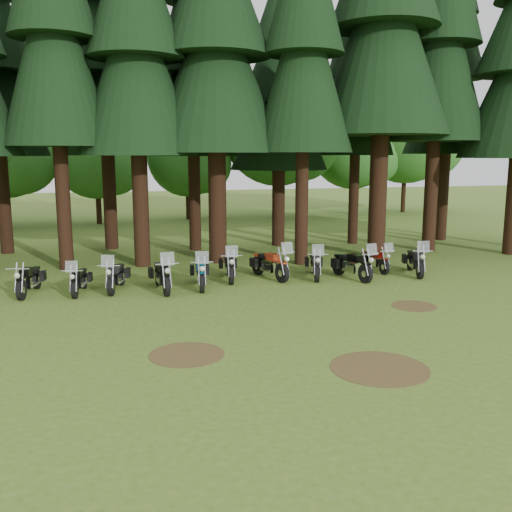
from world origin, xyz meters
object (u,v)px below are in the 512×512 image
at_px(motorcycle_3, 162,276).
at_px(motorcycle_6, 270,265).
at_px(motorcycle_7, 315,265).
at_px(motorcycle_8, 352,266).
at_px(motorcycle_2, 116,277).
at_px(motorcycle_5, 229,267).
at_px(motorcycle_10, 415,262).
at_px(motorcycle_4, 201,274).
at_px(motorcycle_1, 79,281).
at_px(motorcycle_9, 375,261).
at_px(motorcycle_0, 29,281).

bearing_deg(motorcycle_3, motorcycle_6, 8.64).
bearing_deg(motorcycle_7, motorcycle_3, -157.98).
bearing_deg(motorcycle_8, motorcycle_2, 164.43).
height_order(motorcycle_5, motorcycle_8, motorcycle_8).
bearing_deg(motorcycle_7, motorcycle_10, 8.94).
bearing_deg(motorcycle_6, motorcycle_4, 179.28).
xyz_separation_m(motorcycle_1, motorcycle_2, (1.23, 0.13, 0.04)).
height_order(motorcycle_1, motorcycle_3, motorcycle_3).
bearing_deg(motorcycle_9, motorcycle_5, 176.99).
xyz_separation_m(motorcycle_2, motorcycle_9, (10.23, 0.65, -0.05)).
xyz_separation_m(motorcycle_3, motorcycle_10, (9.91, 0.12, -0.01)).
height_order(motorcycle_7, motorcycle_10, motorcycle_10).
distance_m(motorcycle_7, motorcycle_9, 2.84).
distance_m(motorcycle_0, motorcycle_6, 8.57).
height_order(motorcycle_3, motorcycle_10, motorcycle_3).
height_order(motorcycle_6, motorcycle_8, motorcycle_6).
height_order(motorcycle_0, motorcycle_5, motorcycle_5).
height_order(motorcycle_3, motorcycle_9, motorcycle_3).
bearing_deg(motorcycle_4, motorcycle_8, 5.28).
bearing_deg(motorcycle_0, motorcycle_8, 8.28).
height_order(motorcycle_0, motorcycle_4, motorcycle_4).
bearing_deg(motorcycle_10, motorcycle_8, -160.64).
distance_m(motorcycle_3, motorcycle_10, 9.91).
bearing_deg(motorcycle_2, motorcycle_7, 15.33).
bearing_deg(motorcycle_4, motorcycle_2, -179.95).
distance_m(motorcycle_0, motorcycle_4, 5.79).
bearing_deg(motorcycle_1, motorcycle_5, 18.17).
bearing_deg(motorcycle_9, motorcycle_8, -147.80).
bearing_deg(motorcycle_0, motorcycle_6, 13.03).
bearing_deg(motorcycle_5, motorcycle_4, -135.33).
relative_size(motorcycle_0, motorcycle_4, 0.95).
bearing_deg(motorcycle_7, motorcycle_4, -158.07).
bearing_deg(motorcycle_8, motorcycle_9, 22.72).
bearing_deg(motorcycle_4, motorcycle_10, 6.20).
distance_m(motorcycle_1, motorcycle_5, 5.45).
distance_m(motorcycle_1, motorcycle_3, 2.79).
height_order(motorcycle_0, motorcycle_2, motorcycle_2).
distance_m(motorcycle_2, motorcycle_10, 11.45).
relative_size(motorcycle_1, motorcycle_9, 1.00).
height_order(motorcycle_9, motorcycle_10, motorcycle_10).
height_order(motorcycle_2, motorcycle_10, motorcycle_10).
relative_size(motorcycle_0, motorcycle_5, 0.95).
relative_size(motorcycle_0, motorcycle_10, 0.95).
bearing_deg(motorcycle_10, motorcycle_6, -170.25).
height_order(motorcycle_0, motorcycle_1, motorcycle_1).
height_order(motorcycle_5, motorcycle_10, motorcycle_10).
xyz_separation_m(motorcycle_5, motorcycle_10, (7.28, -0.98, 0.01)).
height_order(motorcycle_1, motorcycle_5, motorcycle_5).
xyz_separation_m(motorcycle_8, motorcycle_9, (1.52, 1.08, -0.07)).
distance_m(motorcycle_3, motorcycle_4, 1.38).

